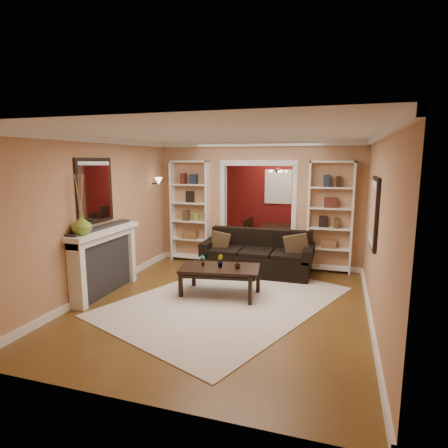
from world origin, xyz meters
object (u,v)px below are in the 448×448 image
(bookshelf_left, at_px, (190,211))
(dining_table, at_px, (276,238))
(sofa, at_px, (257,253))
(bookshelf_right, at_px, (330,217))
(fireplace, at_px, (106,262))
(coffee_table, at_px, (220,281))

(bookshelf_left, bearing_deg, dining_table, 47.44)
(sofa, xyz_separation_m, dining_table, (-0.02, 2.42, -0.17))
(bookshelf_right, bearing_deg, dining_table, 127.33)
(fireplace, bearing_deg, dining_table, 62.95)
(bookshelf_left, distance_m, fireplace, 2.65)
(sofa, relative_size, fireplace, 1.32)
(sofa, height_order, dining_table, sofa)
(dining_table, bearing_deg, coffee_table, 175.24)
(coffee_table, distance_m, dining_table, 3.87)
(bookshelf_left, xyz_separation_m, fireplace, (-0.54, -2.53, -0.57))
(sofa, height_order, bookshelf_left, bookshelf_left)
(fireplace, bearing_deg, sofa, 40.91)
(sofa, distance_m, fireplace, 2.98)
(coffee_table, height_order, bookshelf_left, bookshelf_left)
(coffee_table, bearing_deg, dining_table, 76.13)
(bookshelf_right, relative_size, fireplace, 1.35)
(coffee_table, height_order, fireplace, fireplace)
(bookshelf_left, distance_m, bookshelf_right, 3.10)
(sofa, bearing_deg, fireplace, -139.09)
(bookshelf_right, bearing_deg, coffee_table, -130.59)
(sofa, bearing_deg, dining_table, 90.40)
(coffee_table, xyz_separation_m, dining_table, (0.32, 3.86, 0.02))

